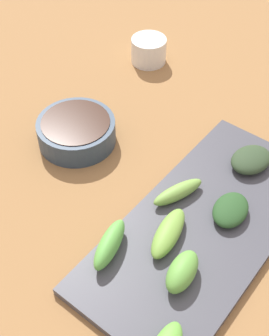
% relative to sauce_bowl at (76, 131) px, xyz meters
% --- Properties ---
extents(tabletop, '(2.10, 2.10, 0.02)m').
position_rel_sauce_bowl_xyz_m(tabletop, '(0.12, -0.02, -0.03)').
color(tabletop, olive).
rests_on(tabletop, ground).
extents(sauce_bowl, '(0.12, 0.12, 0.04)m').
position_rel_sauce_bowl_xyz_m(sauce_bowl, '(0.00, 0.00, 0.00)').
color(sauce_bowl, '#304358').
rests_on(sauce_bowl, tabletop).
extents(serving_plate, '(0.18, 0.39, 0.01)m').
position_rel_sauce_bowl_xyz_m(serving_plate, '(0.25, -0.02, -0.02)').
color(serving_plate, '#454750').
rests_on(serving_plate, tabletop).
extents(broccoli_stalk_0, '(0.05, 0.09, 0.02)m').
position_rel_sauce_bowl_xyz_m(broccoli_stalk_0, '(0.23, -0.07, 0.00)').
color(broccoli_stalk_0, '#76AC43').
rests_on(broccoli_stalk_0, serving_plate).
extents(broccoli_stalk_1, '(0.05, 0.08, 0.03)m').
position_rel_sauce_bowl_xyz_m(broccoli_stalk_1, '(0.18, -0.13, 0.01)').
color(broccoli_stalk_1, '#60B44B').
rests_on(broccoli_stalk_1, serving_plate).
extents(broccoli_stalk_2, '(0.05, 0.08, 0.02)m').
position_rel_sauce_bowl_xyz_m(broccoli_stalk_2, '(0.20, -0.01, 0.00)').
color(broccoli_stalk_2, '#78AC49').
rests_on(broccoli_stalk_2, serving_plate).
extents(broccoli_stalk_3, '(0.04, 0.07, 0.03)m').
position_rel_sauce_bowl_xyz_m(broccoli_stalk_3, '(0.27, -0.11, 0.01)').
color(broccoli_stalk_3, '#64AB44').
rests_on(broccoli_stalk_3, serving_plate).
extents(broccoli_leafy_5, '(0.05, 0.07, 0.02)m').
position_rel_sauce_bowl_xyz_m(broccoli_leafy_5, '(0.27, 0.01, 0.00)').
color(broccoli_leafy_5, '#274F25').
rests_on(broccoli_leafy_5, serving_plate).
extents(broccoli_leafy_6, '(0.06, 0.08, 0.02)m').
position_rel_sauce_bowl_xyz_m(broccoli_leafy_6, '(0.25, 0.11, 0.00)').
color(broccoli_leafy_6, '#30452B').
rests_on(broccoli_leafy_6, serving_plate).
extents(tea_cup, '(0.07, 0.07, 0.05)m').
position_rel_sauce_bowl_xyz_m(tea_cup, '(-0.04, 0.25, 0.00)').
color(tea_cup, white).
rests_on(tea_cup, tabletop).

